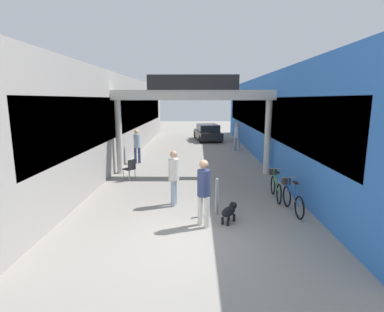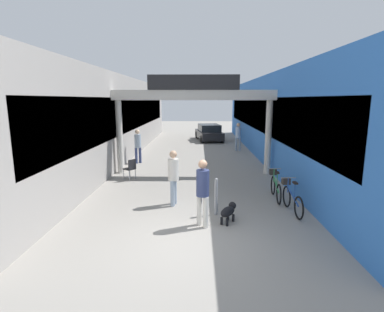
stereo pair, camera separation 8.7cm
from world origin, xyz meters
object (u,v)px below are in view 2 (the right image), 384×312
at_px(pedestrian_carrying_crate, 138,144).
at_px(bollard_post_metal, 216,196).
at_px(pedestrian_companion, 173,174).
at_px(parked_car_black, 209,133).
at_px(pedestrian_with_dog, 203,188).
at_px(bicycle_blue_nearest, 291,197).
at_px(pedestrian_elderly_walking, 238,135).
at_px(cafe_chair_black_nearer, 131,167).
at_px(bicycle_green_second, 275,186).
at_px(dog_on_leash, 229,211).

distance_m(pedestrian_carrying_crate, bollard_post_metal, 8.07).
distance_m(pedestrian_companion, parked_car_black, 15.52).
bearing_deg(pedestrian_with_dog, bicycle_blue_nearest, 23.22).
height_order(pedestrian_elderly_walking, cafe_chair_black_nearer, pedestrian_elderly_walking).
bearing_deg(pedestrian_with_dog, bicycle_green_second, 43.53).
bearing_deg(pedestrian_with_dog, pedestrian_companion, 119.28).
xyz_separation_m(pedestrian_companion, dog_on_leash, (1.63, -1.34, -0.70)).
height_order(dog_on_leash, bollard_post_metal, bollard_post_metal).
height_order(bollard_post_metal, cafe_chair_black_nearer, bollard_post_metal).
xyz_separation_m(dog_on_leash, bollard_post_metal, (-0.32, 0.55, 0.24)).
xyz_separation_m(dog_on_leash, cafe_chair_black_nearer, (-3.68, 4.31, 0.22)).
height_order(pedestrian_carrying_crate, dog_on_leash, pedestrian_carrying_crate).
xyz_separation_m(pedestrian_with_dog, pedestrian_companion, (-0.91, 1.62, -0.03)).
bearing_deg(bicycle_blue_nearest, pedestrian_companion, 172.54).
distance_m(pedestrian_with_dog, pedestrian_companion, 1.86).
xyz_separation_m(dog_on_leash, parked_car_black, (-0.03, 16.78, 0.32)).
xyz_separation_m(pedestrian_companion, bicycle_green_second, (3.42, 0.76, -0.58)).
xyz_separation_m(pedestrian_carrying_crate, pedestrian_elderly_walking, (5.77, 4.06, 0.02)).
height_order(pedestrian_with_dog, bicycle_blue_nearest, pedestrian_with_dog).
height_order(pedestrian_companion, pedestrian_carrying_crate, pedestrian_carrying_crate).
bearing_deg(pedestrian_elderly_walking, bicycle_green_second, -89.58).
distance_m(pedestrian_elderly_walking, bollard_post_metal, 11.40).
relative_size(bicycle_blue_nearest, bollard_post_metal, 1.52).
bearing_deg(cafe_chair_black_nearer, pedestrian_companion, -55.30).
height_order(bicycle_blue_nearest, bicycle_green_second, same).
xyz_separation_m(bicycle_green_second, parked_car_black, (-1.82, 14.67, 0.21)).
relative_size(dog_on_leash, cafe_chair_black_nearer, 0.81).
distance_m(bollard_post_metal, parked_car_black, 16.23).
bearing_deg(parked_car_black, pedestrian_carrying_crate, -113.92).
bearing_deg(pedestrian_companion, dog_on_leash, -39.56).
distance_m(pedestrian_elderly_walking, dog_on_leash, 11.90).
distance_m(dog_on_leash, bicycle_green_second, 2.77).
bearing_deg(bollard_post_metal, bicycle_green_second, 36.39).
bearing_deg(pedestrian_carrying_crate, bicycle_green_second, -43.71).
distance_m(pedestrian_companion, bollard_post_metal, 1.60).
bearing_deg(cafe_chair_black_nearer, bollard_post_metal, -48.18).
bearing_deg(dog_on_leash, pedestrian_carrying_crate, 117.78).
height_order(pedestrian_with_dog, bollard_post_metal, pedestrian_with_dog).
xyz_separation_m(pedestrian_companion, bicycle_blue_nearest, (3.59, -0.47, -0.58)).
relative_size(pedestrian_carrying_crate, parked_car_black, 0.43).
xyz_separation_m(pedestrian_elderly_walking, bollard_post_metal, (-2.04, -11.20, -0.49)).
distance_m(pedestrian_carrying_crate, cafe_chair_black_nearer, 3.44).
bearing_deg(bicycle_blue_nearest, dog_on_leash, -155.99).
distance_m(pedestrian_elderly_walking, parked_car_black, 5.33).
distance_m(dog_on_leash, bollard_post_metal, 0.68).
bearing_deg(dog_on_leash, bicycle_green_second, 49.65).
xyz_separation_m(pedestrian_elderly_walking, dog_on_leash, (-1.72, -11.75, -0.73)).
distance_m(pedestrian_carrying_crate, bicycle_blue_nearest, 9.12).
height_order(pedestrian_companion, bicycle_green_second, pedestrian_companion).
height_order(dog_on_leash, cafe_chair_black_nearer, cafe_chair_black_nearer).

